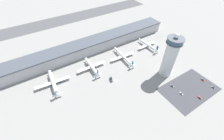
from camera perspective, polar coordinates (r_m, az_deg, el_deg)
ground_plane at (r=179.03m, az=1.77°, el=-3.94°), size 1000.00×1000.00×0.00m
terminal_building at (r=220.61m, az=-8.38°, el=9.07°), size 253.03×25.00×17.07m
runway_strip at (r=326.85m, az=-18.05°, el=17.70°), size 379.54×44.00×0.01m
control_tower at (r=181.54m, az=21.24°, el=4.85°), size 17.94×17.94×55.91m
parking_lot_surface at (r=190.95m, az=27.25°, el=-6.51°), size 64.00×40.00×0.01m
airplane_gate_alpha at (r=183.76m, az=-21.52°, el=-4.45°), size 40.49×41.48×13.12m
airplane_gate_bravo at (r=191.44m, az=-7.76°, el=1.28°), size 37.62×37.18×12.66m
airplane_gate_charlie at (r=206.59m, az=4.24°, el=5.19°), size 36.72×46.16×11.63m
airplane_gate_delta at (r=234.91m, az=13.44°, el=9.29°), size 32.97×38.79×12.03m
service_truck_catering at (r=187.95m, az=-18.90°, el=-3.64°), size 6.90×7.29×2.89m
service_truck_fuel at (r=178.62m, az=-0.32°, el=-3.57°), size 5.42×7.83×2.93m
car_red_hatchback at (r=185.77m, az=21.98°, el=-5.64°), size 2.00×4.61×1.43m
car_black_suv at (r=182.18m, az=24.93°, el=-8.10°), size 1.83×4.03×1.55m
car_green_van at (r=209.02m, az=31.31°, el=-3.23°), size 1.86×4.63×1.39m
car_grey_coupe at (r=187.44m, az=30.45°, el=-9.06°), size 1.92×4.67×1.47m
car_navy_sedan at (r=206.23m, az=34.17°, el=-5.51°), size 1.99×4.18×1.35m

